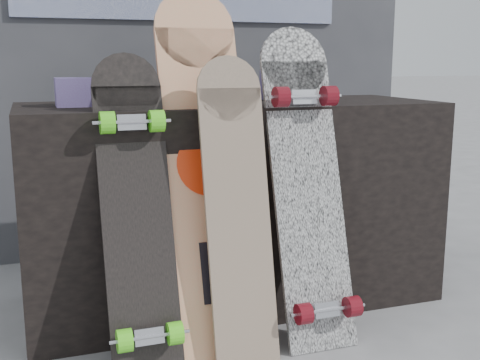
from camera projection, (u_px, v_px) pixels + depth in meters
name	position (u px, v px, depth m)	size (l,w,h in m)	color
ground	(280.00, 353.00, 2.01)	(60.00, 60.00, 0.00)	slate
vendor_table	(233.00, 203.00, 2.39)	(1.60, 0.60, 0.80)	black
booth	(179.00, 32.00, 3.04)	(2.40, 0.22, 2.20)	#37373C
merch_box_purple	(82.00, 92.00, 2.13)	(0.18, 0.12, 0.10)	#553872
merch_box_small	(282.00, 85.00, 2.46)	(0.14, 0.14, 0.12)	#553872
merch_box_flat	(220.00, 93.00, 2.42)	(0.22, 0.10, 0.06)	#D1B78C
longboard_geisha	(207.00, 159.00, 2.01)	(0.28, 0.39, 1.20)	tan
longboard_celtic	(237.00, 200.00, 1.93)	(0.21, 0.23, 0.98)	beige
longboard_cascadia	(308.00, 179.00, 2.07)	(0.25, 0.39, 1.08)	white
skateboard_dark	(137.00, 206.00, 1.89)	(0.22, 0.37, 0.99)	black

